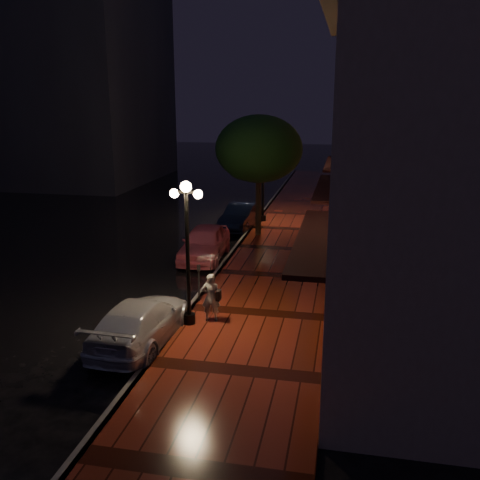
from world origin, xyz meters
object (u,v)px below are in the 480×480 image
Objects in this scene: parking_meter at (199,279)px; street_tree at (259,151)px; woman_with_umbrella at (211,277)px; streetlamp_far at (263,176)px; pink_car at (205,243)px; silver_car at (141,321)px; streetlamp_near at (187,245)px; navy_car at (241,216)px.

street_tree is at bearing 69.78° from parking_meter.
street_tree reaches higher than woman_with_umbrella.
streetlamp_far is 7.43m from pink_car.
street_tree reaches higher than silver_car.
pink_car reaches higher than parking_meter.
streetlamp_near is at bearing -80.73° from pink_car.
streetlamp_near is at bearing -80.05° from navy_car.
silver_car is 2.10× the size of woman_with_umbrella.
street_tree is at bearing 65.69° from pink_car.
street_tree is 4.60× the size of parking_meter.
woman_with_umbrella is (1.98, -6.61, 0.82)m from pink_car.
pink_car is at bearing -88.83° from navy_car.
street_tree is 9.78m from parking_meter.
silver_car is at bearing -93.92° from streetlamp_far.
pink_car is 5.68m from navy_car.
woman_with_umbrella is (1.63, 1.55, 0.90)m from silver_car.
streetlamp_far is 15.36m from silver_car.
streetlamp_near is 1.09× the size of navy_car.
streetlamp_near is 1.02× the size of pink_car.
woman_with_umbrella is (0.59, -13.65, -1.06)m from streetlamp_far.
street_tree reaches higher than navy_car.
navy_car is at bearing -124.35° from streetlamp_far.
parking_meter is (0.84, 3.01, 0.27)m from silver_car.
woman_with_umbrella reaches higher than parking_meter.
streetlamp_far is 2.05× the size of woman_with_umbrella.
streetlamp_far is (0.00, 14.00, 0.00)m from streetlamp_near.
parking_meter is (-0.79, 1.46, -0.62)m from woman_with_umbrella.
pink_car is (-1.39, 6.95, -1.88)m from streetlamp_near.
pink_car is 8.16m from silver_car.
streetlamp_far is 2.57m from navy_car.
street_tree is 2.76× the size of woman_with_umbrella.
street_tree is 1.31× the size of silver_car.
parking_meter is (1.19, -5.14, 0.19)m from pink_car.
streetlamp_far reaches higher than pink_car.
silver_car is at bearing -130.92° from streetlamp_near.
pink_car is 1.07× the size of navy_car.
parking_meter is at bearing -79.00° from pink_car.
street_tree is 5.61m from pink_car.
woman_with_umbrella is (0.59, 0.35, -1.06)m from streetlamp_near.
streetlamp_near is 1.00× the size of streetlamp_far.
woman_with_umbrella is at bearing -79.05° from parking_meter.
streetlamp_near is 14.00m from streetlamp_far.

